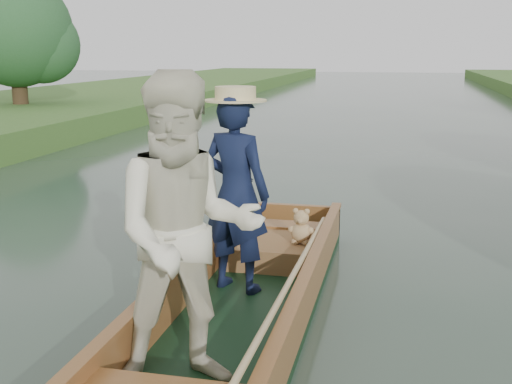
# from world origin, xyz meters

# --- Properties ---
(ground) EXTENTS (120.00, 120.00, 0.00)m
(ground) POSITION_xyz_m (0.00, 0.00, 0.00)
(ground) COLOR #283D30
(ground) RESTS_ON ground
(trees_far) EXTENTS (22.80, 14.74, 4.47)m
(trees_far) POSITION_xyz_m (2.01, 7.29, 2.48)
(trees_far) COLOR #47331E
(trees_far) RESTS_ON ground
(punt) EXTENTS (1.19, 5.00, 2.02)m
(punt) POSITION_xyz_m (-0.05, -0.33, 0.72)
(punt) COLOR black
(punt) RESTS_ON ground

